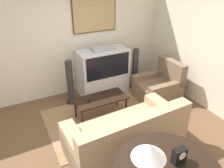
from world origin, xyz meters
name	(u,v)px	position (x,y,z in m)	size (l,w,h in m)	color
ground_plane	(101,145)	(0.00, 0.00, 0.00)	(12.00, 12.00, 0.00)	brown
wall_back	(61,40)	(0.01, 2.13, 1.36)	(12.00, 0.10, 2.70)	beige
wall_right	(219,51)	(2.63, 0.00, 1.35)	(0.06, 12.00, 2.70)	beige
area_rug	(105,117)	(0.43, 0.68, 0.01)	(2.39, 1.70, 0.01)	#99704C
tv	(103,72)	(0.85, 1.67, 0.58)	(1.19, 0.59, 1.22)	silver
couch	(127,135)	(0.35, -0.30, 0.31)	(2.01, 1.01, 0.88)	tan
armchair	(159,87)	(1.92, 0.83, 0.29)	(0.94, 0.85, 0.92)	brown
coffee_table	(101,100)	(0.37, 0.78, 0.40)	(1.08, 0.50, 0.45)	black
table_lamp	(149,151)	(-0.09, -1.45, 1.17)	(0.37, 0.37, 0.46)	black
mantel_clock	(179,156)	(0.35, -1.45, 0.90)	(0.16, 0.10, 0.20)	black
remote	(89,100)	(0.11, 0.79, 0.46)	(0.12, 0.16, 0.02)	black
speaker_tower_left	(70,84)	(-0.01, 1.58, 0.50)	(0.26, 0.26, 1.05)	black
speaker_tower_right	(135,69)	(1.72, 1.58, 0.50)	(0.26, 0.26, 1.05)	black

